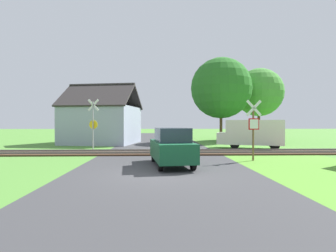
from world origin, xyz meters
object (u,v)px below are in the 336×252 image
(tree_far, at_px, (259,92))
(parked_car, at_px, (172,147))
(tree_right, at_px, (221,88))
(house, at_px, (102,123))
(stop_sign_near, at_px, (253,126))
(crossing_sign_far, at_px, (93,122))
(mail_truck, at_px, (252,133))

(tree_far, xyz_separation_m, parked_car, (-11.43, -18.72, -4.79))
(tree_far, relative_size, tree_right, 0.94)
(house, height_order, parked_car, house)
(stop_sign_near, xyz_separation_m, crossing_sign_far, (-9.76, 5.29, 0.25))
(tree_far, relative_size, parked_car, 2.05)
(stop_sign_near, relative_size, tree_right, 0.36)
(stop_sign_near, height_order, crossing_sign_far, crossing_sign_far)
(house, height_order, mail_truck, house)
(stop_sign_near, xyz_separation_m, house, (-10.59, 12.13, 0.14))
(house, height_order, tree_right, tree_right)
(tree_right, height_order, parked_car, tree_right)
(tree_far, bearing_deg, house, -163.73)
(mail_truck, bearing_deg, tree_far, -4.02)
(stop_sign_near, relative_size, tree_far, 0.38)
(house, bearing_deg, parked_car, -55.55)
(stop_sign_near, height_order, tree_right, tree_right)
(crossing_sign_far, distance_m, parked_car, 8.67)
(stop_sign_near, xyz_separation_m, tree_far, (6.99, 17.26, 3.85))
(house, xyz_separation_m, tree_far, (17.58, 5.13, 3.71))
(house, distance_m, tree_right, 13.20)
(tree_far, xyz_separation_m, mail_truck, (-4.75, -10.83, -4.45))
(house, distance_m, tree_far, 18.68)
(tree_right, bearing_deg, parked_car, -111.12)
(stop_sign_near, xyz_separation_m, mail_truck, (2.24, 6.43, -0.60))
(house, bearing_deg, tree_right, 21.65)
(stop_sign_near, xyz_separation_m, parked_car, (-4.44, -1.46, -0.94))
(stop_sign_near, height_order, tree_far, tree_far)
(crossing_sign_far, bearing_deg, house, 109.81)
(mail_truck, xyz_separation_m, parked_car, (-6.68, -7.89, -0.34))
(crossing_sign_far, xyz_separation_m, tree_far, (16.75, 11.98, 3.60))
(house, xyz_separation_m, parked_car, (6.15, -13.59, -1.08))
(tree_right, bearing_deg, tree_far, 26.59)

